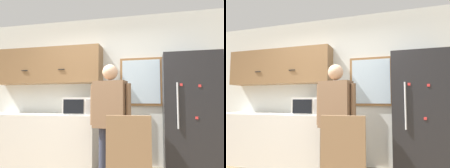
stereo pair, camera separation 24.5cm
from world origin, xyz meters
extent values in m
cube|color=silver|center=(0.00, 1.86, 1.35)|extent=(6.00, 0.06, 2.70)
cube|color=silver|center=(-1.15, 1.51, 0.45)|extent=(2.10, 0.64, 0.90)
cube|color=olive|center=(-1.15, 1.67, 1.79)|extent=(2.10, 0.32, 0.67)
cube|color=black|center=(-1.52, 1.50, 1.69)|extent=(0.12, 0.01, 0.01)
cube|color=black|center=(-0.78, 1.50, 1.69)|extent=(0.12, 0.01, 0.01)
cube|color=white|center=(-0.39, 1.44, 1.04)|extent=(0.48, 0.39, 0.29)
cube|color=black|center=(-0.43, 1.24, 1.04)|extent=(0.34, 0.01, 0.22)
cube|color=#B2B2B2|center=(-0.18, 1.24, 1.04)|extent=(0.07, 0.01, 0.23)
cylinder|color=#33384C|center=(0.13, 0.94, 0.38)|extent=(0.11, 0.11, 0.77)
cylinder|color=#33384C|center=(0.34, 0.91, 0.38)|extent=(0.11, 0.11, 0.77)
cube|color=brown|center=(0.23, 0.93, 1.08)|extent=(0.47, 0.29, 0.63)
sphere|color=#D8AD8C|center=(0.23, 0.93, 1.53)|extent=(0.22, 0.22, 0.22)
cylinder|color=brown|center=(-0.03, 0.97, 1.08)|extent=(0.07, 0.07, 0.57)
cylinder|color=brown|center=(0.49, 0.88, 1.08)|extent=(0.07, 0.07, 0.57)
cube|color=#232326|center=(1.37, 1.51, 0.92)|extent=(0.81, 0.63, 1.84)
cylinder|color=silver|center=(1.15, 1.17, 1.07)|extent=(0.02, 0.02, 0.64)
cube|color=red|center=(1.20, 1.19, 1.36)|extent=(0.04, 0.01, 0.04)
cube|color=red|center=(1.39, 1.19, 0.90)|extent=(0.04, 0.01, 0.04)
cube|color=red|center=(1.45, 1.19, 1.34)|extent=(0.04, 0.01, 0.04)
cube|color=#997551|center=(0.61, -0.06, 0.73)|extent=(0.38, 0.07, 0.55)
cube|color=olive|center=(0.60, 1.82, 1.47)|extent=(0.74, 0.04, 0.85)
cube|color=silver|center=(0.60, 1.80, 1.47)|extent=(0.66, 0.01, 0.77)
camera|label=1|loc=(0.82, -1.75, 1.13)|focal=32.00mm
camera|label=2|loc=(1.06, -1.68, 1.13)|focal=32.00mm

